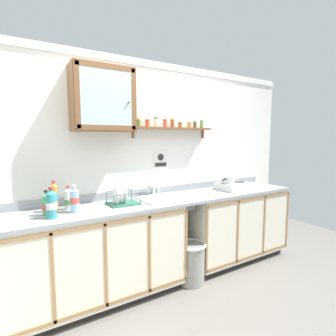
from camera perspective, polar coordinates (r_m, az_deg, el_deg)
floor at (r=2.89m, az=5.61°, el=-26.20°), size 6.35×6.35×0.00m
back_wall at (r=3.08m, az=-2.45°, el=0.03°), size 3.95×0.07×2.41m
lower_cabinet_run at (r=2.70m, az=-15.27°, el=-18.07°), size 1.69×0.58×0.89m
lower_cabinet_run_right at (r=3.58m, az=14.10°, el=-11.84°), size 1.40×0.58×0.89m
countertop at (r=2.87m, az=0.57°, el=-6.81°), size 3.31×0.60×0.03m
backsplash at (r=3.09m, az=-2.11°, el=-4.82°), size 3.31×0.02×0.08m
sink at (r=2.88m, az=-0.62°, el=-6.98°), size 0.59×0.47×0.43m
hot_plate_stove at (r=3.46m, az=14.18°, el=-3.78°), size 0.41×0.32×0.09m
saucepan at (r=3.39m, az=12.75°, el=-2.44°), size 0.28×0.22×0.08m
bottle_soda_green_0 at (r=2.44m, az=-24.87°, el=-7.18°), size 0.07×0.07×0.22m
bottle_opaque_white_1 at (r=2.56m, az=-20.83°, el=-6.36°), size 0.07×0.07×0.22m
bottle_juice_amber_2 at (r=2.52m, az=-23.47°, el=-5.84°), size 0.07×0.07×0.28m
bottle_water_blue_3 at (r=2.45m, az=-19.61°, el=-6.50°), size 0.08×0.08×0.24m
bottle_detergent_teal_4 at (r=2.33m, az=-23.97°, el=-7.16°), size 0.08×0.08×0.26m
dish_rack at (r=2.63m, az=-9.96°, el=-6.87°), size 0.29×0.23×0.17m
wall_cabinet at (r=2.68m, az=-13.96°, el=14.29°), size 0.59×0.29×0.61m
spice_shelf at (r=3.07m, az=1.03°, el=8.90°), size 1.02×0.14×0.23m
warning_sign at (r=3.06m, az=-1.64°, el=1.76°), size 0.18×0.01×0.25m
trash_bin at (r=3.02m, az=5.09°, el=-19.67°), size 0.32×0.32×0.44m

